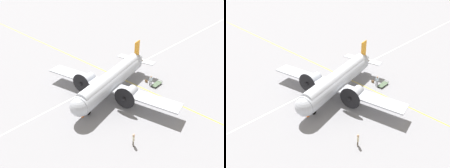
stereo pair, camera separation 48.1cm
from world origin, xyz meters
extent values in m
plane|color=gray|center=(0.00, 0.00, 0.00)|extent=(300.00, 300.00, 0.00)
cube|color=gold|center=(0.00, 4.71, 0.00)|extent=(120.00, 0.16, 0.01)
cube|color=silver|center=(-3.62, 0.00, 0.00)|extent=(0.16, 120.00, 0.01)
cylinder|color=#ADB2BC|center=(0.00, 0.00, 2.49)|extent=(6.00, 16.26, 2.78)
cylinder|color=silver|center=(0.00, 0.00, 3.26)|extent=(5.02, 15.32, 1.95)
sphere|color=#ADB2BC|center=(1.64, -7.85, 2.49)|extent=(2.64, 2.64, 2.64)
cylinder|color=#ADB2BC|center=(-1.64, 7.85, 2.63)|extent=(2.14, 3.37, 1.53)
cube|color=orange|center=(-1.76, 8.42, 4.58)|extent=(0.50, 1.75, 3.20)
cube|color=#ADB2BC|center=(-1.72, 8.23, 2.77)|extent=(7.38, 3.00, 0.10)
cube|color=#ADB2BC|center=(0.24, -1.15, 2.14)|extent=(22.59, 7.09, 0.20)
cylinder|color=#ADB2BC|center=(4.05, -0.63, 2.16)|extent=(2.06, 2.99, 1.53)
cylinder|color=black|center=(4.35, -2.11, 2.16)|extent=(3.15, 0.69, 3.21)
sphere|color=black|center=(4.38, -2.24, 2.16)|extent=(0.54, 0.54, 0.54)
cylinder|color=#ADB2BC|center=(-3.46, -2.20, 2.16)|extent=(2.06, 2.99, 1.53)
cylinder|color=black|center=(-3.15, -3.67, 2.16)|extent=(3.15, 0.69, 3.21)
sphere|color=black|center=(-3.12, -3.81, 2.16)|extent=(0.54, 0.54, 0.54)
cylinder|color=#4C4C51|center=(3.99, -0.37, 1.05)|extent=(0.18, 0.18, 1.00)
cylinder|color=black|center=(3.99, -0.37, 0.55)|extent=(0.52, 1.14, 1.10)
cylinder|color=#4C4C51|center=(-3.51, -1.93, 1.05)|extent=(0.18, 0.18, 1.00)
cylinder|color=black|center=(-3.51, -1.93, 0.55)|extent=(0.52, 1.14, 1.10)
cylinder|color=#4C4C51|center=(1.28, -6.12, 0.79)|extent=(0.14, 0.14, 0.89)
cylinder|color=black|center=(1.28, -6.12, 0.35)|extent=(0.32, 0.72, 0.70)
cylinder|color=#473D2D|center=(9.36, -6.27, 0.43)|extent=(0.13, 0.13, 0.86)
cylinder|color=#473D2D|center=(9.53, -6.45, 0.43)|extent=(0.13, 0.13, 0.86)
cube|color=beige|center=(9.44, -6.36, 1.19)|extent=(0.43, 0.43, 0.65)
sphere|color=tan|center=(9.44, -6.36, 1.66)|extent=(0.29, 0.29, 0.29)
cylinder|color=beige|center=(9.26, -6.17, 1.15)|extent=(0.10, 0.10, 0.62)
cylinder|color=beige|center=(9.63, -6.54, 1.15)|extent=(0.10, 0.10, 0.62)
cube|color=navy|center=(9.52, -6.28, 1.27)|extent=(0.04, 0.04, 0.41)
cylinder|color=#2D2D33|center=(3.09, 6.53, 0.43)|extent=(0.13, 0.13, 0.86)
cylinder|color=#2D2D33|center=(2.95, 6.32, 0.43)|extent=(0.13, 0.13, 0.86)
cube|color=silver|center=(3.02, 6.42, 1.18)|extent=(0.39, 0.45, 0.64)
sphere|color=tan|center=(3.02, 6.42, 1.65)|extent=(0.29, 0.29, 0.29)
cylinder|color=silver|center=(3.16, 6.64, 1.15)|extent=(0.10, 0.10, 0.61)
cylinder|color=silver|center=(2.88, 6.21, 1.15)|extent=(0.10, 0.10, 0.61)
cube|color=brown|center=(1.93, 6.76, 0.22)|extent=(0.48, 0.18, 0.44)
cube|color=#4A3520|center=(1.93, 6.76, 0.47)|extent=(0.17, 0.13, 0.02)
cube|color=#4C6047|center=(3.84, 7.10, 0.30)|extent=(1.01, 2.26, 0.04)
cube|color=#4C6047|center=(3.81, 8.19, 0.54)|extent=(0.94, 0.07, 0.04)
cylinder|color=#4C6047|center=(4.25, 8.20, 0.43)|extent=(0.04, 0.04, 0.22)
cylinder|color=#4C6047|center=(3.37, 8.17, 0.43)|extent=(0.04, 0.04, 0.22)
cylinder|color=black|center=(4.25, 6.27, 0.14)|extent=(0.07, 0.28, 0.28)
cylinder|color=black|center=(3.50, 6.24, 0.14)|extent=(0.07, 0.28, 0.28)
cylinder|color=black|center=(4.19, 7.96, 0.14)|extent=(0.07, 0.28, 0.28)
cylinder|color=black|center=(3.44, 7.94, 0.14)|extent=(0.07, 0.28, 0.28)
cube|color=orange|center=(1.01, -7.07, 0.01)|extent=(0.37, 0.37, 0.03)
cone|color=orange|center=(1.01, -7.07, 0.24)|extent=(0.31, 0.31, 0.48)
camera|label=1|loc=(20.25, -21.44, 19.69)|focal=35.00mm
camera|label=2|loc=(20.60, -21.10, 19.69)|focal=35.00mm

